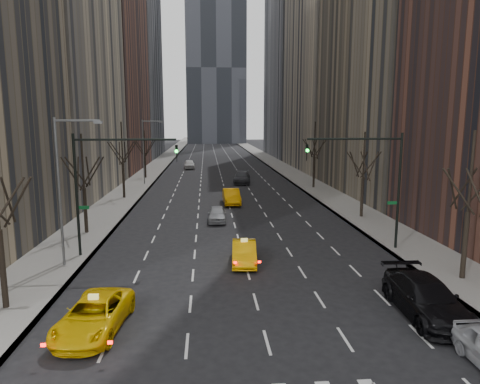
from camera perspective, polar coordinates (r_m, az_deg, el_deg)
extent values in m
plane|color=black|center=(18.49, 3.63, -19.37)|extent=(400.00, 400.00, 0.00)
cube|color=slate|center=(87.06, -11.01, 3.38)|extent=(4.50, 320.00, 0.15)
cube|color=slate|center=(87.72, 5.13, 3.56)|extent=(4.50, 320.00, 0.15)
cube|color=brown|center=(85.26, -18.31, 17.76)|extent=(14.00, 28.00, 44.00)
cube|color=slate|center=(115.61, -14.82, 19.59)|extent=(14.00, 30.00, 60.00)
cube|color=#B8A98C|center=(85.07, 12.66, 20.07)|extent=(14.00, 28.00, 50.00)
cube|color=slate|center=(115.35, 7.96, 19.32)|extent=(14.00, 30.00, 58.00)
cylinder|color=black|center=(23.27, -29.08, -8.96)|extent=(0.28, 0.28, 3.78)
cylinder|color=black|center=(23.24, -28.50, -1.01)|extent=(0.42, 1.80, 2.52)
cylinder|color=black|center=(22.48, -27.53, -1.25)|extent=(1.74, 0.72, 2.52)
cylinder|color=black|center=(21.78, -28.75, -1.66)|extent=(1.46, 1.25, 2.52)
cylinder|color=black|center=(36.06, -19.91, -2.32)|extent=(0.28, 0.28, 3.57)
cylinder|color=black|center=(35.51, -20.26, 3.87)|extent=(0.16, 0.16, 4.25)
cylinder|color=black|center=(36.37, -19.60, 2.61)|extent=(0.42, 1.80, 2.52)
cylinder|color=black|center=(35.67, -18.81, 2.53)|extent=(1.74, 0.72, 2.52)
cylinder|color=black|center=(34.90, -19.38, 2.35)|extent=(1.46, 1.25, 2.52)
cylinder|color=black|center=(34.83, -20.79, 2.26)|extent=(0.42, 1.80, 2.52)
cylinder|color=black|center=(35.55, -21.56, 2.35)|extent=(1.74, 0.72, 2.52)
cylinder|color=black|center=(36.31, -20.95, 2.52)|extent=(1.46, 1.25, 2.52)
cylinder|color=black|center=(51.41, -15.26, 1.50)|extent=(0.28, 0.28, 3.99)
cylinder|color=black|center=(51.02, -15.47, 6.36)|extent=(0.16, 0.16, 4.75)
cylinder|color=black|center=(51.89, -15.08, 5.16)|extent=(0.42, 1.80, 2.52)
cylinder|color=black|center=(51.23, -14.46, 5.13)|extent=(1.74, 0.72, 2.52)
cylinder|color=black|center=(50.42, -14.80, 5.06)|extent=(1.46, 1.25, 2.52)
cylinder|color=black|center=(50.28, -15.76, 5.00)|extent=(0.42, 1.80, 2.52)
cylinder|color=black|center=(50.96, -16.37, 5.03)|extent=(1.74, 0.72, 2.52)
cylinder|color=black|center=(51.75, -16.02, 5.11)|extent=(1.46, 1.25, 2.52)
cylinder|color=black|center=(69.08, -12.51, 3.28)|extent=(0.28, 0.28, 3.36)
cylinder|color=black|center=(68.81, -12.62, 6.33)|extent=(0.16, 0.16, 4.00)
cylinder|color=black|center=(69.66, -12.38, 5.74)|extent=(0.42, 1.80, 2.52)
cylinder|color=black|center=(69.03, -11.89, 5.72)|extent=(1.74, 0.72, 2.52)
cylinder|color=black|center=(68.21, -12.11, 5.67)|extent=(1.46, 1.25, 2.52)
cylinder|color=black|center=(68.03, -12.82, 5.64)|extent=(0.42, 1.80, 2.52)
cylinder|color=black|center=(68.68, -13.30, 5.65)|extent=(1.74, 0.72, 2.52)
cylinder|color=black|center=(69.49, -13.07, 5.70)|extent=(1.46, 1.25, 2.52)
cylinder|color=black|center=(27.19, 27.78, -6.32)|extent=(0.28, 0.28, 3.78)
cylinder|color=black|center=(26.45, 28.46, 2.36)|extent=(0.16, 0.16, 4.50)
cylinder|color=black|center=(27.36, 27.60, 0.46)|extent=(0.42, 1.80, 2.52)
cylinder|color=black|center=(27.26, 29.39, 0.30)|extent=(1.74, 0.72, 2.52)
cylinder|color=black|center=(25.80, 29.02, -0.13)|extent=(0.42, 1.80, 2.52)
cylinder|color=black|center=(25.90, 27.14, 0.05)|extent=(1.74, 0.72, 2.52)
cylinder|color=black|center=(26.69, 26.47, 0.35)|extent=(1.46, 1.25, 2.52)
cylinder|color=black|center=(41.26, 15.96, -0.70)|extent=(0.28, 0.28, 3.57)
cylinder|color=black|center=(40.78, 16.20, 4.72)|extent=(0.16, 0.16, 4.25)
cylinder|color=black|center=(41.70, 15.93, 3.59)|extent=(0.42, 1.80, 2.52)
cylinder|color=black|center=(41.42, 17.05, 3.50)|extent=(1.74, 0.72, 2.52)
cylinder|color=black|center=(40.58, 17.29, 3.37)|extent=(1.46, 1.25, 2.52)
cylinder|color=black|center=(40.02, 16.37, 3.34)|extent=(0.42, 1.80, 2.52)
cylinder|color=black|center=(40.31, 15.21, 3.43)|extent=(1.74, 0.72, 2.52)
cylinder|color=black|center=(41.15, 15.02, 3.56)|extent=(1.46, 1.25, 2.52)
cylinder|color=black|center=(58.25, 9.82, 2.58)|extent=(0.28, 0.28, 3.99)
cylinder|color=black|center=(57.91, 9.94, 6.88)|extent=(0.16, 0.16, 4.75)
cylinder|color=black|center=(58.82, 9.85, 5.80)|extent=(0.42, 1.80, 2.52)
cylinder|color=black|center=(58.45, 10.61, 5.76)|extent=(1.74, 0.72, 2.52)
cylinder|color=black|center=(57.60, 10.69, 5.70)|extent=(1.46, 1.25, 2.52)
cylinder|color=black|center=(57.11, 9.98, 5.69)|extent=(0.42, 1.80, 2.52)
cylinder|color=black|center=(57.48, 9.20, 5.74)|extent=(1.74, 0.72, 2.52)
cylinder|color=black|center=(58.34, 9.15, 5.79)|extent=(1.46, 1.25, 2.52)
cylinder|color=black|center=(29.66, -20.94, -0.45)|extent=(0.18, 0.18, 8.00)
cylinder|color=black|center=(28.54, -15.06, 6.77)|extent=(6.50, 0.14, 0.14)
imported|color=black|center=(28.18, -8.45, 5.12)|extent=(0.18, 0.22, 1.10)
sphere|color=#0CFF33|center=(28.00, -8.48, 5.40)|extent=(0.20, 0.20, 0.20)
cube|color=#0C5926|center=(29.69, -20.11, -1.96)|extent=(0.70, 0.04, 0.22)
cylinder|color=black|center=(31.34, 20.41, 0.08)|extent=(0.18, 0.18, 8.00)
cylinder|color=black|center=(29.77, 15.08, 6.86)|extent=(6.50, 0.14, 0.14)
imported|color=black|center=(28.90, 8.89, 5.21)|extent=(0.18, 0.22, 1.10)
sphere|color=#0CFF33|center=(28.71, 8.98, 5.49)|extent=(0.20, 0.20, 0.20)
cube|color=#0C5926|center=(31.31, 19.66, -1.37)|extent=(0.70, 0.04, 0.22)
cylinder|color=slate|center=(27.82, -22.94, -0.14)|extent=(0.16, 0.16, 9.00)
cylinder|color=slate|center=(27.11, -20.89, 8.90)|extent=(2.60, 0.14, 0.14)
cube|color=slate|center=(26.80, -18.38, 8.82)|extent=(0.50, 0.22, 0.15)
cylinder|color=slate|center=(61.83, -12.75, 5.21)|extent=(0.16, 0.16, 9.00)
cylinder|color=slate|center=(61.51, -11.69, 9.23)|extent=(2.60, 0.14, 0.14)
cube|color=slate|center=(61.37, -10.56, 9.18)|extent=(0.50, 0.22, 0.15)
imported|color=yellow|center=(19.99, -18.89, -15.28)|extent=(2.90, 5.37, 1.43)
imported|color=#F7AB05|center=(27.31, 0.56, -8.07)|extent=(1.78, 4.36, 1.41)
imported|color=#A6A9AF|center=(38.57, -3.07, -2.94)|extent=(1.71, 4.03, 1.36)
imported|color=black|center=(22.04, 23.48, -12.79)|extent=(2.59, 6.01, 1.72)
imported|color=#FA9F05|center=(46.62, -1.16, -0.60)|extent=(1.88, 5.03, 1.64)
imported|color=#2D2E32|center=(62.42, 0.26, 1.96)|extent=(3.01, 6.04, 1.69)
imported|color=white|center=(82.26, -6.77, 3.69)|extent=(2.24, 5.03, 1.68)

